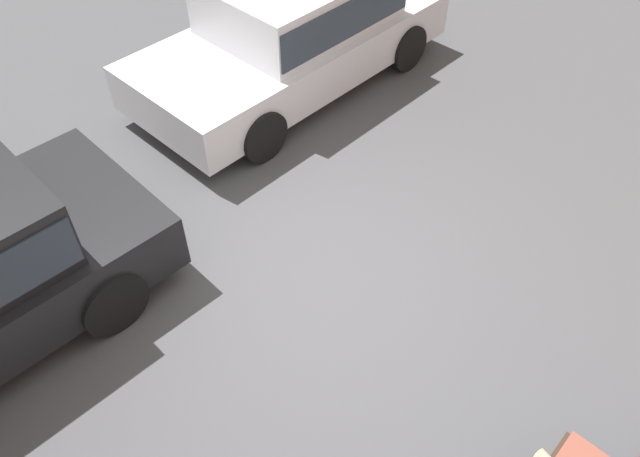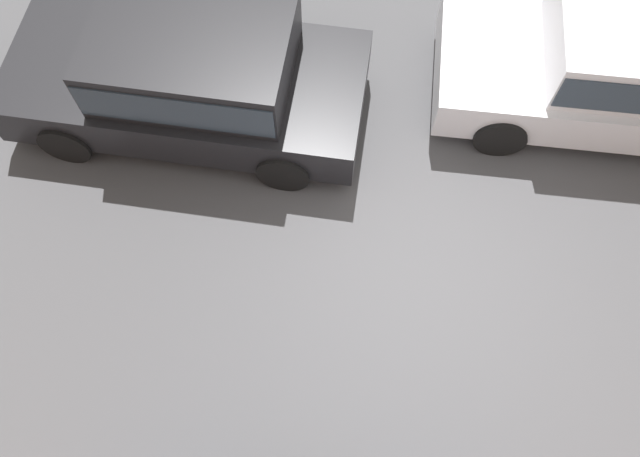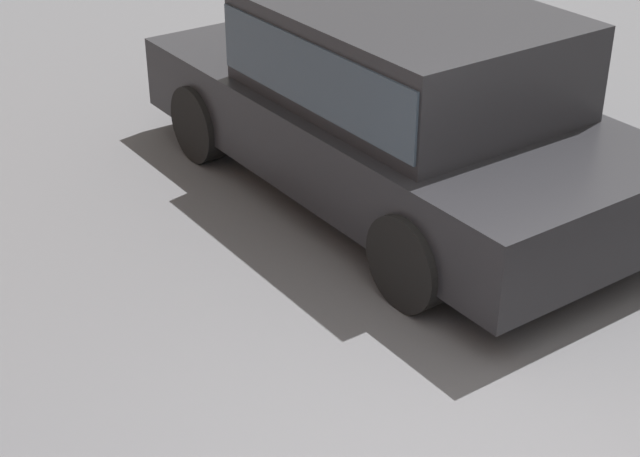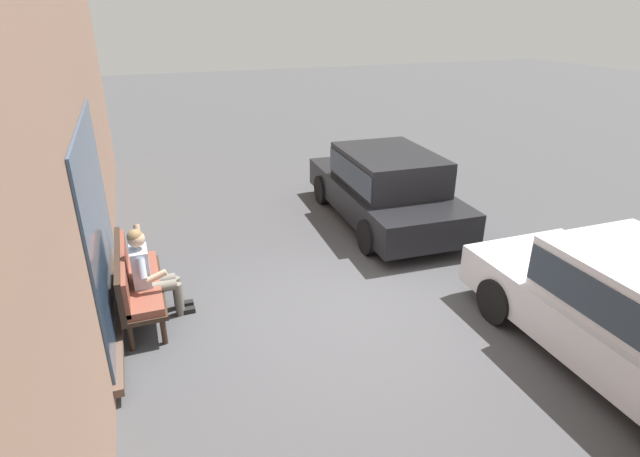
{
  "view_description": "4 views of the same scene",
  "coord_description": "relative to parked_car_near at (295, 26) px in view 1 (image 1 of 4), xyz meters",
  "views": [
    {
      "loc": [
        2.71,
        2.6,
        4.6
      ],
      "look_at": [
        0.03,
        0.13,
        0.77
      ],
      "focal_mm": 35.0,
      "sensor_mm": 36.0,
      "label": 1
    },
    {
      "loc": [
        0.79,
        2.6,
        6.45
      ],
      "look_at": [
        1.03,
        0.13,
        1.06
      ],
      "focal_mm": 35.0,
      "sensor_mm": 36.0,
      "label": 2
    },
    {
      "loc": [
        -2.05,
        2.6,
        3.3
      ],
      "look_at": [
        1.15,
        0.09,
        1.04
      ],
      "focal_mm": 55.0,
      "sensor_mm": 36.0,
      "label": 3
    },
    {
      "loc": [
        -5.42,
        2.6,
        3.89
      ],
      "look_at": [
        1.1,
        0.15,
        0.82
      ],
      "focal_mm": 28.0,
      "sensor_mm": 36.0,
      "label": 4
    }
  ],
  "objects": [
    {
      "name": "ground_plane",
      "position": [
        2.29,
        2.43,
        -0.77
      ],
      "size": [
        60.0,
        60.0,
        0.0
      ],
      "primitive_type": "plane",
      "color": "#424244"
    },
    {
      "name": "parked_car_near",
      "position": [
        0.0,
        0.0,
        0.0
      ],
      "size": [
        4.2,
        1.93,
        1.43
      ],
      "color": "silver",
      "rests_on": "ground_plane"
    }
  ]
}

